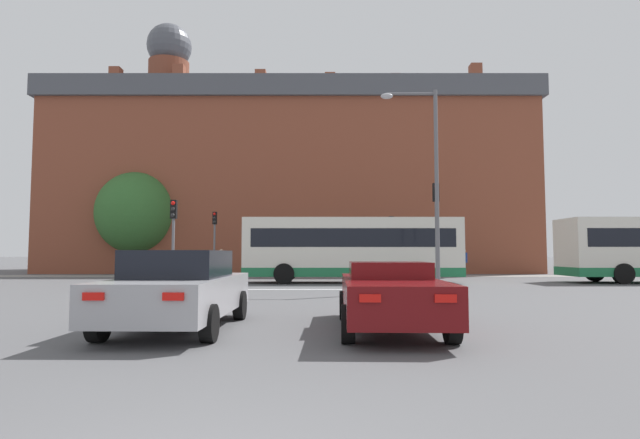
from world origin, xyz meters
name	(u,v)px	position (x,y,z in m)	size (l,w,h in m)	color
stop_line_strip	(299,289)	(0.00, 17.66, 0.00)	(8.66, 0.30, 0.01)	silver
far_pavement	(306,276)	(0.00, 29.61, 0.01)	(69.62, 2.50, 0.01)	gray
brick_civic_building	(290,184)	(-1.64, 40.00, 7.46)	(37.76, 15.20, 21.68)	brown
car_saloon_left	(178,289)	(-1.94, 6.93, 0.78)	(2.14, 4.74, 1.54)	#9E9EA3
car_roadster_right	(388,294)	(2.18, 6.88, 0.69)	(2.03, 4.88, 1.31)	#600C0F
bus_crossing_lead	(350,248)	(2.42, 22.29, 1.74)	(10.76, 2.70, 3.23)	silver
traffic_light_near_right	(435,218)	(5.86, 18.60, 3.02)	(0.26, 0.31, 4.53)	slate
traffic_light_near_left	(172,228)	(-5.43, 18.27, 2.55)	(0.26, 0.31, 3.76)	slate
traffic_light_far_right	(390,236)	(5.34, 28.59, 2.59)	(0.26, 0.31, 3.82)	slate
traffic_light_far_left	(213,233)	(-5.88, 28.66, 2.77)	(0.26, 0.31, 4.12)	slate
street_lamp_junction	(426,168)	(5.13, 16.87, 4.89)	(2.30, 0.36, 8.08)	slate
pedestrian_waiting	(220,260)	(-5.66, 29.85, 1.03)	(0.41, 0.45, 1.75)	brown
pedestrian_walking_east	(463,260)	(10.45, 30.48, 1.05)	(0.39, 0.46, 1.78)	brown
pedestrian_walking_west	(347,262)	(2.70, 30.06, 0.91)	(0.22, 0.40, 1.57)	#333851
tree_by_building	(136,219)	(-12.32, 32.76, 3.95)	(4.31, 4.31, 6.22)	#4C3823
tree_kerbside	(134,213)	(-12.54, 33.09, 4.41)	(5.62, 5.62, 7.36)	#4C3823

